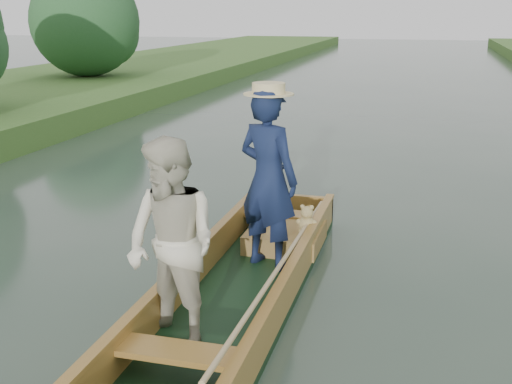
# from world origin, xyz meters

# --- Properties ---
(ground) EXTENTS (120.00, 120.00, 0.00)m
(ground) POSITION_xyz_m (0.00, 0.00, 0.00)
(ground) COLOR #283D30
(ground) RESTS_ON ground
(trees_far) EXTENTS (22.91, 16.03, 4.62)m
(trees_far) POSITION_xyz_m (0.08, 8.02, 2.42)
(trees_far) COLOR #47331E
(trees_far) RESTS_ON ground
(punt) EXTENTS (1.34, 5.00, 2.05)m
(punt) POSITION_xyz_m (-0.05, -0.12, 0.69)
(punt) COLOR black
(punt) RESTS_ON ground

